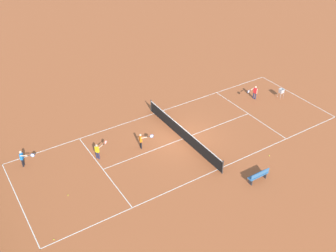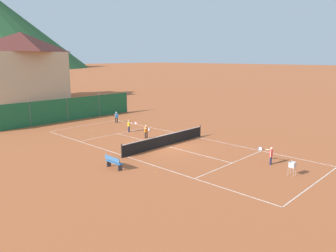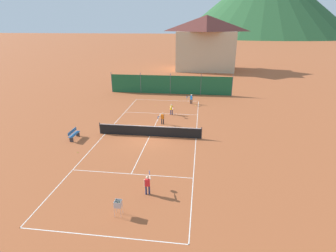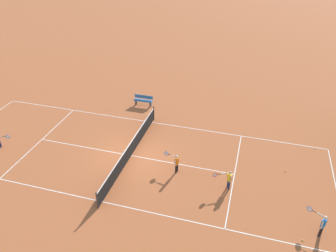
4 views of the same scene
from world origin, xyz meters
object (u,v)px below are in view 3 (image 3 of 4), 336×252
at_px(player_near_baseline, 148,183).
at_px(player_far_service, 172,109).
at_px(tennis_ball_mid_court, 78,152).
at_px(tennis_net, 150,131).
at_px(tennis_ball_by_net_left, 136,101).
at_px(tennis_ball_alley_right, 196,105).
at_px(alpine_chalet, 206,42).
at_px(courtside_bench, 74,134).
at_px(tennis_ball_service_box, 155,106).
at_px(player_far_baseline, 162,118).
at_px(ball_hopper, 118,205).
at_px(player_near_service, 191,98).

height_order(player_near_baseline, player_far_service, player_near_baseline).
bearing_deg(tennis_ball_mid_court, tennis_net, 38.66).
bearing_deg(tennis_ball_by_net_left, player_far_service, -43.73).
xyz_separation_m(tennis_ball_alley_right, alpine_chalet, (1.13, 28.23, 5.79)).
relative_size(tennis_ball_mid_court, courtside_bench, 0.04).
bearing_deg(tennis_ball_service_box, player_far_baseline, -73.94).
height_order(tennis_ball_alley_right, tennis_ball_mid_court, same).
height_order(player_near_baseline, tennis_ball_alley_right, player_near_baseline).
distance_m(player_far_baseline, player_far_service, 3.12).
bearing_deg(player_near_baseline, tennis_net, 100.30).
relative_size(player_near_baseline, alpine_chalet, 0.09).
height_order(player_near_baseline, ball_hopper, player_near_baseline).
xyz_separation_m(player_near_baseline, tennis_ball_by_net_left, (-5.44, 19.48, -0.67)).
bearing_deg(player_near_service, courtside_bench, -128.16).
distance_m(ball_hopper, alpine_chalet, 49.03).
bearing_deg(tennis_net, tennis_ball_service_box, 96.71).
distance_m(player_near_service, tennis_ball_by_net_left, 7.14).
bearing_deg(tennis_ball_mid_court, player_far_baseline, 51.40).
xyz_separation_m(tennis_ball_by_net_left, ball_hopper, (4.32, -21.48, 0.62)).
height_order(player_near_service, tennis_ball_alley_right, player_near_service).
relative_size(tennis_ball_by_net_left, tennis_ball_service_box, 1.00).
xyz_separation_m(player_far_service, tennis_ball_mid_court, (-6.15, -10.05, -0.66)).
bearing_deg(tennis_ball_service_box, player_near_baseline, -81.57).
relative_size(player_far_baseline, player_far_service, 1.00).
bearing_deg(tennis_ball_service_box, courtside_bench, -116.23).
bearing_deg(player_near_service, player_near_baseline, -94.95).
bearing_deg(courtside_bench, player_far_service, 44.96).
bearing_deg(ball_hopper, tennis_net, 92.23).
distance_m(player_near_baseline, ball_hopper, 2.29).
distance_m(tennis_ball_service_box, ball_hopper, 19.68).
bearing_deg(player_far_baseline, player_near_baseline, -85.81).
bearing_deg(alpine_chalet, tennis_ball_service_box, -101.70).
distance_m(player_far_baseline, courtside_bench, 8.36).
relative_size(player_near_service, player_far_service, 1.04).
xyz_separation_m(player_near_baseline, tennis_ball_mid_court, (-6.42, 4.48, -0.67)).
bearing_deg(alpine_chalet, player_near_baseline, -94.15).
height_order(tennis_net, player_near_baseline, player_near_baseline).
height_order(tennis_ball_by_net_left, ball_hopper, ball_hopper).
bearing_deg(tennis_ball_by_net_left, player_far_baseline, -60.15).
bearing_deg(tennis_ball_by_net_left, player_near_baseline, -74.40).
height_order(player_near_baseline, player_far_baseline, player_near_baseline).
bearing_deg(player_near_baseline, ball_hopper, -119.32).
bearing_deg(ball_hopper, courtside_bench, 127.04).
bearing_deg(tennis_ball_alley_right, tennis_ball_by_net_left, 171.37).
xyz_separation_m(player_near_baseline, ball_hopper, (-1.12, -2.00, -0.05)).
xyz_separation_m(player_near_baseline, player_far_baseline, (-0.84, 11.47, -0.01)).
distance_m(player_near_baseline, courtside_bench, 10.50).
relative_size(player_near_baseline, tennis_ball_by_net_left, 18.34).
xyz_separation_m(player_far_baseline, ball_hopper, (-0.28, -13.46, -0.04)).
distance_m(player_near_baseline, player_near_service, 19.13).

